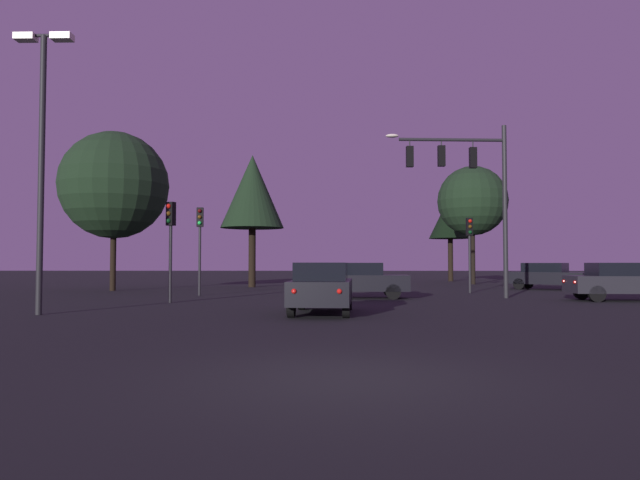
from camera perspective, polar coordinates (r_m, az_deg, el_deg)
The scene contains 14 objects.
ground_plane at distance 32.19m, azimuth 1.69°, elevation -4.97°, with size 168.00×168.00×0.00m, color black.
traffic_signal_mast_arm at distance 26.06m, azimuth 14.50°, elevation 5.90°, with size 5.28×0.60×7.51m.
traffic_light_corner_left at distance 22.76m, azimuth -14.50°, elevation 0.88°, with size 0.37×0.39×3.83m.
traffic_light_corner_right at distance 27.62m, azimuth -11.73°, elevation 0.69°, with size 0.32×0.36×4.11m.
traffic_light_median at distance 30.22m, azimuth 14.50°, elevation 0.06°, with size 0.31×0.36×3.80m.
car_nearside_lane at distance 17.34m, azimuth 0.20°, elevation -4.64°, with size 1.93×4.20×1.52m.
car_crossing_left at distance 26.17m, azimuth 27.82°, elevation -3.58°, with size 4.56×2.08×1.52m.
car_crossing_right at distance 24.97m, azimuth 3.81°, elevation -3.91°, with size 4.33×1.95×1.52m.
car_far_lane at distance 35.39m, azimuth 21.41°, elevation -3.29°, with size 4.36×3.85×1.52m.
parking_lot_lamp_post at distance 19.17m, azimuth -25.66°, elevation 9.17°, with size 1.70×0.36×8.31m.
tree_behind_sign at distance 43.02m, azimuth 14.76°, elevation 3.73°, with size 4.98×4.98×8.46m.
tree_left_far at distance 37.04m, azimuth -6.66°, elevation 4.70°, with size 4.00×4.00×8.37m.
tree_center_horizon at distance 33.82m, azimuth -19.58°, elevation 5.09°, with size 5.86×5.86×8.71m.
tree_right_cluster at distance 49.67m, azimuth 12.68°, elevation 2.17°, with size 3.53×3.53×7.18m.
Camera 1 is at (-0.20, -7.65, 1.50)m, focal length 32.55 mm.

